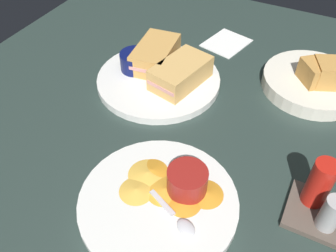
# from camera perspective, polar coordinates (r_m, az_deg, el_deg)

# --- Properties ---
(ground_plane) EXTENTS (1.10, 1.10, 0.03)m
(ground_plane) POSITION_cam_1_polar(r_m,az_deg,el_deg) (0.72, 4.22, 0.24)
(ground_plane) COLOR #283833
(plate_sandwich_main) EXTENTS (0.27, 0.27, 0.02)m
(plate_sandwich_main) POSITION_cam_1_polar(r_m,az_deg,el_deg) (0.79, -1.51, 7.37)
(plate_sandwich_main) COLOR white
(plate_sandwich_main) RESTS_ON ground_plane
(sandwich_half_near) EXTENTS (0.14, 0.10, 0.05)m
(sandwich_half_near) POSITION_cam_1_polar(r_m,az_deg,el_deg) (0.75, 2.04, 8.43)
(sandwich_half_near) COLOR tan
(sandwich_half_near) RESTS_ON plate_sandwich_main
(sandwich_half_far) EXTENTS (0.14, 0.09, 0.05)m
(sandwich_half_far) POSITION_cam_1_polar(r_m,az_deg,el_deg) (0.81, -2.01, 11.33)
(sandwich_half_far) COLOR tan
(sandwich_half_far) RESTS_ON plate_sandwich_main
(ramekin_dark_sauce) EXTENTS (0.07, 0.07, 0.04)m
(ramekin_dark_sauce) POSITION_cam_1_polar(r_m,az_deg,el_deg) (0.80, -5.28, 10.36)
(ramekin_dark_sauce) COLOR #0C144C
(ramekin_dark_sauce) RESTS_ON plate_sandwich_main
(spoon_by_dark_ramekin) EXTENTS (0.02, 0.10, 0.01)m
(spoon_by_dark_ramekin) POSITION_cam_1_polar(r_m,az_deg,el_deg) (0.78, -1.79, 8.35)
(spoon_by_dark_ramekin) COLOR silver
(spoon_by_dark_ramekin) RESTS_ON plate_sandwich_main
(plate_chips_companion) EXTENTS (0.25, 0.25, 0.02)m
(plate_chips_companion) POSITION_cam_1_polar(r_m,az_deg,el_deg) (0.57, -1.56, -12.08)
(plate_chips_companion) COLOR white
(plate_chips_companion) RESTS_ON ground_plane
(ramekin_light_gravy) EXTENTS (0.06, 0.06, 0.04)m
(ramekin_light_gravy) POSITION_cam_1_polar(r_m,az_deg,el_deg) (0.56, 3.09, -8.66)
(ramekin_light_gravy) COLOR maroon
(ramekin_light_gravy) RESTS_ON plate_chips_companion
(spoon_by_gravy_ramekin) EXTENTS (0.05, 0.10, 0.01)m
(spoon_by_gravy_ramekin) POSITION_cam_1_polar(r_m,az_deg,el_deg) (0.54, 1.93, -14.99)
(spoon_by_gravy_ramekin) COLOR silver
(spoon_by_gravy_ramekin) RESTS_ON plate_chips_companion
(plantain_chip_scatter) EXTENTS (0.12, 0.17, 0.01)m
(plantain_chip_scatter) POSITION_cam_1_polar(r_m,az_deg,el_deg) (0.57, -0.64, -9.49)
(plantain_chip_scatter) COLOR orange
(plantain_chip_scatter) RESTS_ON plate_chips_companion
(bread_basket_rear) EXTENTS (0.21, 0.21, 0.08)m
(bread_basket_rear) POSITION_cam_1_polar(r_m,az_deg,el_deg) (0.82, 22.19, 6.63)
(bread_basket_rear) COLOR silver
(bread_basket_rear) RESTS_ON ground_plane
(condiment_caddy) EXTENTS (0.09, 0.09, 0.10)m
(condiment_caddy) POSITION_cam_1_polar(r_m,az_deg,el_deg) (0.59, 23.22, -10.78)
(condiment_caddy) COLOR brown
(condiment_caddy) RESTS_ON ground_plane
(paper_napkin_folded) EXTENTS (0.13, 0.11, 0.00)m
(paper_napkin_folded) POSITION_cam_1_polar(r_m,az_deg,el_deg) (0.93, 9.31, 13.00)
(paper_napkin_folded) COLOR white
(paper_napkin_folded) RESTS_ON ground_plane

